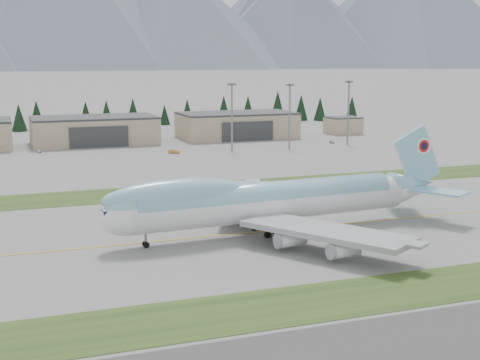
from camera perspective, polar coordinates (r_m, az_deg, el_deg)
name	(u,v)px	position (r m, az deg, el deg)	size (l,w,h in m)	color
ground	(279,230)	(131.96, 3.31, -4.29)	(7000.00, 7000.00, 0.00)	slate
grass_strip_near	(383,293)	(99.75, 12.07, -9.39)	(400.00, 14.00, 0.08)	#254017
grass_strip_far	(210,189)	(173.17, -2.58, -0.76)	(400.00, 18.00, 0.08)	#254017
taxiway_line_main	(279,230)	(131.96, 3.31, -4.29)	(400.00, 0.40, 0.02)	gold
boeing_747_freighter	(269,200)	(128.12, 2.46, -1.75)	(74.54, 64.28, 19.65)	white
hangar_center	(94,130)	(270.92, -12.34, 4.18)	(48.00, 26.60, 10.80)	tan
hangar_right	(237,125)	(285.09, -0.27, 4.71)	(48.00, 26.60, 10.80)	tan
control_shed	(343,125)	(304.02, 8.79, 4.64)	(14.00, 12.00, 7.60)	tan
floodlight_masts	(159,107)	(235.47, -6.92, 6.23)	(168.98, 7.08, 24.91)	gray
service_vehicle_a	(39,153)	(250.03, -16.77, 2.24)	(1.30, 3.22, 1.10)	silver
service_vehicle_b	(174,153)	(239.27, -5.65, 2.28)	(1.47, 4.17, 1.38)	#B8872E
service_vehicle_c	(332,143)	(269.25, 7.84, 3.13)	(1.45, 3.57, 1.03)	#9F9DA2
conifer_belt	(102,113)	(333.78, -11.68, 5.61)	(278.07, 14.28, 16.53)	black
mountain_ridge_rear	(20,4)	(3028.01, -18.23, 14.10)	(4547.64, 1070.72, 535.36)	#50566A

